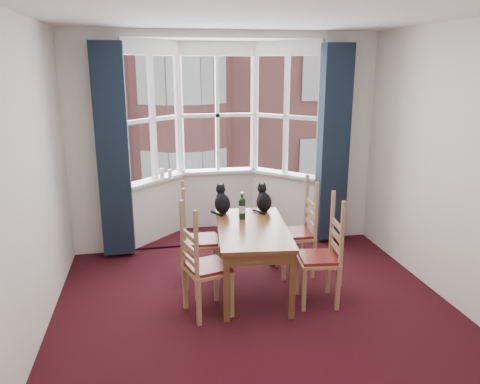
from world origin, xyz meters
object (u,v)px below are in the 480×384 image
object	(u,v)px
chair_left_near	(199,270)
chair_left_far	(193,242)
wine_bottle	(242,207)
chair_right_far	(303,234)
dining_table	(252,235)
chair_right_near	(327,259)
cat_left	(222,202)
candle_tall	(162,174)
cat_right	(264,200)
candle_short	(170,174)

from	to	relation	value
chair_left_near	chair_left_far	xyz separation A→B (m)	(0.01, 0.75, 0.00)
wine_bottle	chair_right_far	bearing A→B (deg)	3.37
dining_table	chair_right_far	distance (m)	0.77
chair_right_near	cat_left	xyz separation A→B (m)	(-0.93, 0.95, 0.38)
wine_bottle	candle_tall	size ratio (longest dim) A/B	2.21
cat_left	candle_tall	distance (m)	1.40
chair_left_far	dining_table	bearing A→B (deg)	-27.93
cat_right	chair_right_near	bearing A→B (deg)	-64.80
chair_right_near	candle_short	bearing A→B (deg)	123.49
candle_tall	chair_right_far	bearing A→B (deg)	-42.78
chair_right_near	cat_right	size ratio (longest dim) A/B	2.73
dining_table	cat_right	bearing A→B (deg)	64.54
cat_right	candle_tall	xyz separation A→B (m)	(-1.14, 1.25, 0.09)
chair_left_near	chair_right_near	size ratio (longest dim) A/B	1.00
candle_short	chair_right_near	bearing A→B (deg)	-56.51
chair_right_near	chair_right_far	xyz separation A→B (m)	(-0.01, 0.74, 0.00)
chair_left_near	cat_left	size ratio (longest dim) A/B	2.65
chair_left_near	candle_short	size ratio (longest dim) A/B	8.18
dining_table	candle_tall	xyz separation A→B (m)	(-0.89, 1.78, 0.31)
wine_bottle	candle_short	size ratio (longest dim) A/B	2.70
chair_left_near	cat_left	world-z (taller)	cat_left
dining_table	cat_right	world-z (taller)	cat_right
chair_right_near	cat_left	size ratio (longest dim) A/B	2.65
chair_left_far	chair_right_near	xyz separation A→B (m)	(1.30, -0.73, 0.00)
chair_right_near	cat_right	distance (m)	1.10
chair_right_far	chair_right_near	bearing A→B (deg)	-89.02
dining_table	chair_right_far	world-z (taller)	chair_right_far
wine_bottle	candle_short	xyz separation A→B (m)	(-0.72, 1.52, 0.07)
chair_left_near	candle_tall	xyz separation A→B (m)	(-0.27, 2.21, 0.47)
dining_table	candle_tall	world-z (taller)	candle_tall
chair_left_near	candle_short	world-z (taller)	candle_short
dining_table	chair_left_near	distance (m)	0.77
chair_right_far	cat_left	size ratio (longest dim) A/B	2.65
dining_table	candle_tall	distance (m)	2.01
wine_bottle	cat_right	bearing A→B (deg)	37.96
chair_right_near	wine_bottle	bearing A→B (deg)	136.86
candle_tall	chair_right_near	bearing A→B (deg)	-54.19
cat_left	candle_tall	bearing A→B (deg)	117.80
chair_right_far	cat_left	world-z (taller)	cat_left
chair_left_far	candle_short	xyz separation A→B (m)	(-0.17, 1.49, 0.45)
dining_table	chair_left_far	xyz separation A→B (m)	(-0.61, 0.32, -0.16)
chair_right_near	cat_left	distance (m)	1.38
cat_right	wine_bottle	xyz separation A→B (m)	(-0.30, -0.24, 0.00)
dining_table	wine_bottle	bearing A→B (deg)	100.22
candle_tall	chair_left_near	bearing A→B (deg)	-83.06
cat_left	chair_left_near	bearing A→B (deg)	-111.35
dining_table	wine_bottle	size ratio (longest dim) A/B	4.70
chair_left_far	cat_left	distance (m)	0.58
dining_table	cat_left	distance (m)	0.64
cat_right	candle_short	bearing A→B (deg)	128.67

